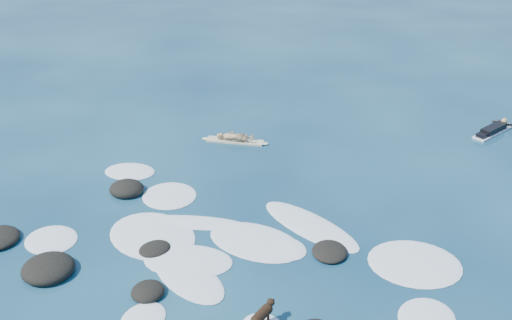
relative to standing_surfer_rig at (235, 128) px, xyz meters
The scene contains 6 objects.
ground 7.57m from the standing_surfer_rig, 59.96° to the right, with size 160.00×160.00×0.00m, color #0A2642.
reef_rocks 9.72m from the standing_surfer_rig, 66.08° to the right, with size 14.94×7.51×0.56m.
breaking_foam 8.06m from the standing_surfer_rig, 56.14° to the right, with size 13.91×7.88×0.12m.
standing_surfer_rig is the anchor object (origin of this frame).
paddling_surfer_rig 11.17m from the standing_surfer_rig, 34.06° to the left, with size 1.56×2.61×0.46m.
dog 10.84m from the standing_surfer_rig, 55.08° to the right, with size 0.34×1.09×0.69m.
Camera 1 is at (7.54, -11.77, 10.22)m, focal length 40.00 mm.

